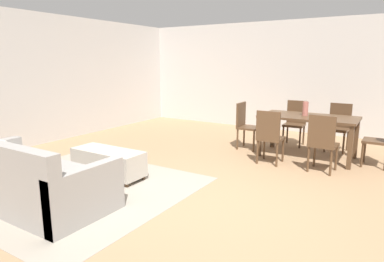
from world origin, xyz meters
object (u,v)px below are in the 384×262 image
object	(u,v)px
dining_chair_near_left	(269,134)
dining_chair_head_west	(245,123)
dining_table	(308,121)
dining_chair_far_left	(295,120)
vase_centerpiece	(305,109)
couch	(27,181)
dining_chair_near_right	(322,140)
ottoman_table	(108,162)
dining_chair_far_right	(339,124)
dining_chair_head_east	(383,136)

from	to	relation	value
dining_chair_near_left	dining_chair_head_west	distance (m)	1.10
dining_table	dining_chair_far_left	distance (m)	0.95
vase_centerpiece	dining_chair_head_west	bearing A→B (deg)	-178.29
couch	dining_table	world-z (taller)	couch
dining_chair_near_left	dining_chair_near_right	world-z (taller)	same
dining_chair_near_left	dining_table	bearing A→B (deg)	60.75
dining_chair_head_west	dining_chair_near_left	bearing A→B (deg)	-45.23
dining_table	dining_chair_head_west	bearing A→B (deg)	-179.69
ottoman_table	dining_chair_near_right	bearing A→B (deg)	35.67
dining_chair_far_right	vase_centerpiece	xyz separation A→B (m)	(-0.47, -0.78, 0.36)
couch	dining_chair_near_left	distance (m)	3.70
dining_table	dining_chair_far_left	xyz separation A→B (m)	(-0.45, 0.82, -0.15)
dining_chair_far_left	dining_chair_far_right	size ratio (longest dim) A/B	1.00
ottoman_table	dining_chair_near_right	size ratio (longest dim) A/B	1.25
couch	dining_chair_head_east	xyz separation A→B (m)	(3.58, 3.94, 0.24)
vase_centerpiece	dining_chair_near_left	bearing A→B (deg)	-114.35
dining_chair_far_right	vase_centerpiece	world-z (taller)	vase_centerpiece
dining_chair_far_left	vase_centerpiece	size ratio (longest dim) A/B	3.70
dining_table	dining_chair_far_left	world-z (taller)	dining_chair_far_left
couch	dining_chair_far_right	bearing A→B (deg)	59.48
dining_chair_near_left	dining_chair_head_east	size ratio (longest dim) A/B	1.00
dining_chair_near_right	couch	bearing A→B (deg)	-131.76
dining_chair_near_right	dining_chair_head_west	xyz separation A→B (m)	(-1.62, 0.78, 0.00)
vase_centerpiece	dining_chair_far_right	bearing A→B (deg)	59.11
dining_chair_near_left	dining_chair_far_left	bearing A→B (deg)	90.30
dining_chair_near_left	dining_chair_head_west	bearing A→B (deg)	134.77
dining_chair_far_left	couch	bearing A→B (deg)	-112.29
couch	dining_chair_near_left	xyz separation A→B (m)	(1.95, 3.14, 0.24)
vase_centerpiece	dining_table	bearing A→B (deg)	-20.90
dining_chair_near_right	ottoman_table	bearing A→B (deg)	-144.33
dining_chair_far_left	dining_chair_head_east	world-z (taller)	same
dining_chair_far_left	dining_chair_head_west	bearing A→B (deg)	-132.53
dining_chair_near_right	dining_chair_far_right	bearing A→B (deg)	90.51
couch	vase_centerpiece	distance (m)	4.62
dining_table	vase_centerpiece	distance (m)	0.23
ottoman_table	dining_chair_near_left	size ratio (longest dim) A/B	1.25
dining_table	dining_chair_head_east	world-z (taller)	dining_chair_head_east
dining_chair_near_right	dining_chair_head_east	bearing A→B (deg)	46.10
ottoman_table	dining_table	bearing A→B (deg)	50.04
dining_chair_far_right	dining_chair_head_east	distance (m)	1.11
dining_chair_near_left	dining_chair_far_left	xyz separation A→B (m)	(-0.01, 1.61, 0.00)
ottoman_table	dining_chair_head_west	size ratio (longest dim) A/B	1.25
dining_chair_near_left	dining_chair_head_west	xyz separation A→B (m)	(-0.77, 0.78, 0.00)
dining_table	dining_chair_far_left	bearing A→B (deg)	118.48
ottoman_table	dining_chair_far_left	bearing A→B (deg)	62.76
couch	dining_table	xyz separation A→B (m)	(2.39, 3.92, 0.38)
dining_chair_head_east	dining_chair_head_west	distance (m)	2.39
vase_centerpiece	dining_chair_near_right	bearing A→B (deg)	-59.37
dining_chair_far_left	dining_chair_far_right	xyz separation A→B (m)	(0.84, -0.02, 0.00)
dining_chair_head_east	dining_chair_near_left	bearing A→B (deg)	-153.57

